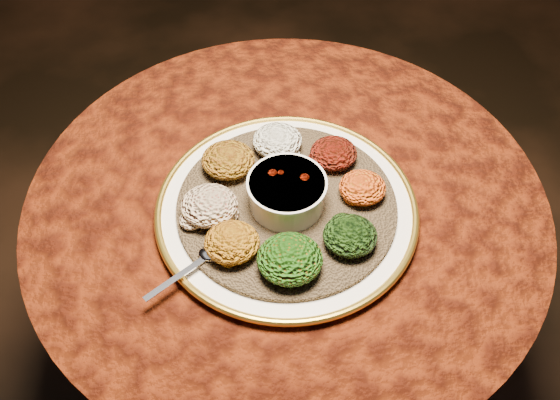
{
  "coord_description": "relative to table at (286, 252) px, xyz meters",
  "views": [
    {
      "loc": [
        -0.05,
        -0.73,
        1.62
      ],
      "look_at": [
        -0.01,
        -0.03,
        0.76
      ],
      "focal_mm": 40.0,
      "sensor_mm": 36.0,
      "label": 1
    }
  ],
  "objects": [
    {
      "name": "table",
      "position": [
        0.0,
        0.0,
        0.0
      ],
      "size": [
        0.96,
        0.96,
        0.73
      ],
      "color": "black",
      "rests_on": "ground"
    },
    {
      "name": "portion_ayib",
      "position": [
        -0.01,
        0.1,
        0.23
      ],
      "size": [
        0.09,
        0.09,
        0.04
      ],
      "primitive_type": "ellipsoid",
      "color": "silver",
      "rests_on": "injera"
    },
    {
      "name": "portion_tikil",
      "position": [
        0.13,
        -0.03,
        0.23
      ],
      "size": [
        0.08,
        0.08,
        0.04
      ],
      "primitive_type": "ellipsoid",
      "color": "#C08D10",
      "rests_on": "injera"
    },
    {
      "name": "portion_shiro",
      "position": [
        -0.1,
        0.05,
        0.23
      ],
      "size": [
        0.1,
        0.09,
        0.05
      ],
      "primitive_type": "ellipsoid",
      "color": "#82590F",
      "rests_on": "injera"
    },
    {
      "name": "stew_bowl",
      "position": [
        -0.0,
        -0.04,
        0.24
      ],
      "size": [
        0.14,
        0.14,
        0.06
      ],
      "color": "silver",
      "rests_on": "injera"
    },
    {
      "name": "injera",
      "position": [
        -0.0,
        -0.04,
        0.2
      ],
      "size": [
        0.46,
        0.46,
        0.01
      ],
      "primitive_type": "cylinder",
      "rotation": [
        0.0,
        0.0,
        -0.2
      ],
      "color": "brown",
      "rests_on": "platter"
    },
    {
      "name": "portion_gomen",
      "position": [
        0.1,
        -0.13,
        0.23
      ],
      "size": [
        0.09,
        0.09,
        0.04
      ],
      "primitive_type": "ellipsoid",
      "color": "black",
      "rests_on": "injera"
    },
    {
      "name": "portion_kitfo",
      "position": [
        0.09,
        0.06,
        0.23
      ],
      "size": [
        0.09,
        0.08,
        0.04
      ],
      "primitive_type": "ellipsoid",
      "color": "black",
      "rests_on": "injera"
    },
    {
      "name": "portion_mixveg",
      "position": [
        -0.0,
        -0.17,
        0.23
      ],
      "size": [
        0.11,
        0.1,
        0.05
      ],
      "primitive_type": "ellipsoid",
      "color": "#953F09",
      "rests_on": "injera"
    },
    {
      "name": "platter",
      "position": [
        -0.0,
        -0.04,
        0.19
      ],
      "size": [
        0.57,
        0.57,
        0.02
      ],
      "rotation": [
        0.0,
        0.0,
        0.31
      ],
      "color": "white",
      "rests_on": "table"
    },
    {
      "name": "portion_timatim",
      "position": [
        -0.14,
        -0.06,
        0.23
      ],
      "size": [
        0.1,
        0.09,
        0.05
      ],
      "primitive_type": "ellipsoid",
      "color": "maroon",
      "rests_on": "injera"
    },
    {
      "name": "spoon",
      "position": [
        -0.14,
        -0.15,
        0.21
      ],
      "size": [
        0.13,
        0.1,
        0.01
      ],
      "rotation": [
        0.0,
        0.0,
        -2.47
      ],
      "color": "silver",
      "rests_on": "injera"
    },
    {
      "name": "portion_kik",
      "position": [
        -0.1,
        -0.13,
        0.23
      ],
      "size": [
        0.09,
        0.09,
        0.04
      ],
      "primitive_type": "ellipsoid",
      "color": "#9D620D",
      "rests_on": "injera"
    }
  ]
}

